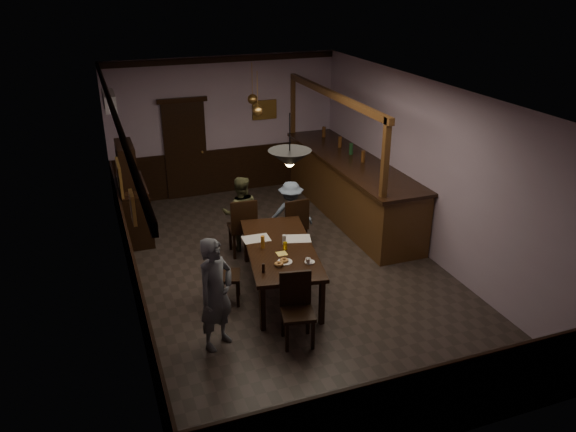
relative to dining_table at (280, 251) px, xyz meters
name	(u,v)px	position (x,y,z in m)	size (l,w,h in m)	color
room	(288,188)	(0.31, 0.49, 0.81)	(5.01, 8.01, 3.01)	#2D2621
dining_table	(280,251)	(0.00, 0.00, 0.00)	(1.36, 2.34, 0.75)	black
chair_far_left	(243,225)	(-0.22, 1.32, -0.10)	(0.49, 0.49, 1.07)	black
chair_far_right	(295,222)	(0.68, 1.17, -0.13)	(0.45, 0.45, 1.01)	black
chair_near	(297,305)	(-0.23, -1.30, -0.14)	(0.50, 0.50, 0.99)	black
chair_side	(221,271)	(-0.95, -0.03, -0.17)	(0.51, 0.51, 0.95)	black
person_standing	(216,294)	(-1.25, -1.05, 0.10)	(0.57, 0.37, 1.57)	slate
person_seated_left	(241,213)	(-0.18, 1.60, 0.00)	(0.66, 0.52, 1.36)	#45462A
person_seated_right	(291,214)	(0.71, 1.45, -0.08)	(0.78, 0.45, 1.21)	slate
newspaper_left	(256,239)	(-0.26, 0.39, 0.07)	(0.42, 0.30, 0.01)	silver
newspaper_right	(297,239)	(0.34, 0.17, 0.07)	(0.42, 0.30, 0.01)	silver
napkin	(282,254)	(-0.05, -0.22, 0.07)	(0.15, 0.15, 0.00)	#FDDE5D
saucer	(310,262)	(0.24, -0.61, 0.07)	(0.15, 0.15, 0.01)	white
coffee_cup	(308,261)	(0.20, -0.64, 0.11)	(0.08, 0.08, 0.07)	white
pastry_plate	(285,262)	(-0.10, -0.49, 0.07)	(0.22, 0.22, 0.01)	white
pastry_ring_a	(279,264)	(-0.22, -0.57, 0.10)	(0.13, 0.13, 0.04)	#C68C47
pastry_ring_b	(284,260)	(-0.11, -0.49, 0.10)	(0.13, 0.13, 0.04)	#C68C47
soda_can	(285,246)	(0.04, -0.11, 0.12)	(0.07, 0.07, 0.12)	gold
beer_glass	(263,242)	(-0.26, 0.05, 0.16)	(0.06, 0.06, 0.20)	#BF721E
water_glass	(284,240)	(0.09, 0.07, 0.14)	(0.06, 0.06, 0.15)	silver
pepper_mill	(263,268)	(-0.48, -0.67, 0.13)	(0.04, 0.04, 0.14)	black
sideboard	(133,200)	(-1.91, 2.79, 0.04)	(0.49, 1.36, 1.80)	black
bar_counter	(349,185)	(2.30, 2.32, -0.04)	(1.06, 4.54, 2.54)	#4A2B13
door_back	(186,151)	(-0.59, 4.44, 0.36)	(0.90, 0.06, 2.10)	black
ac_unit	(109,101)	(-2.07, 3.39, 1.76)	(0.20, 0.85, 0.30)	white
picture_left_small	(133,208)	(-2.15, -1.11, 1.46)	(0.04, 0.28, 0.36)	olive
picture_left_large	(120,178)	(-2.15, 1.29, 1.01)	(0.04, 0.62, 0.48)	olive
picture_back	(264,110)	(1.21, 4.45, 1.11)	(0.55, 0.04, 0.42)	olive
pendant_iron	(290,159)	(-0.14, -0.79, 1.72)	(0.56, 0.56, 0.70)	black
pendant_brass_mid	(258,111)	(0.41, 2.34, 1.61)	(0.20, 0.20, 0.81)	#BF8C3F
pendant_brass_far	(253,99)	(0.61, 3.33, 1.61)	(0.20, 0.20, 0.81)	#BF8C3F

